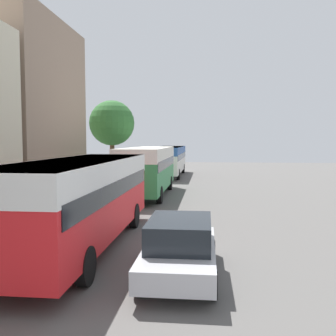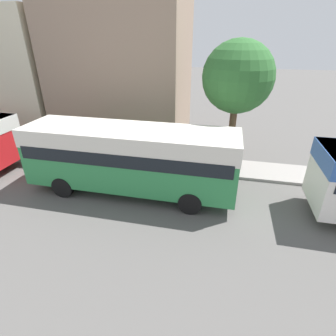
{
  "view_description": "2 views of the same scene",
  "coord_description": "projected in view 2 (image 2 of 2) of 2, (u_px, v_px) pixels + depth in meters",
  "views": [
    {
      "loc": [
        2.18,
        -2.13,
        3.63
      ],
      "look_at": [
        -0.66,
        24.96,
        1.61
      ],
      "focal_mm": 40.0,
      "sensor_mm": 36.0,
      "label": 1
    },
    {
      "loc": [
        8.58,
        26.12,
        6.73
      ],
      "look_at": [
        -0.74,
        24.01,
        1.93
      ],
      "focal_mm": 28.0,
      "sensor_mm": 36.0,
      "label": 2
    }
  ],
  "objects": [
    {
      "name": "building_midblock",
      "position": [
        12.0,
        74.0,
        19.27
      ],
      "size": [
        5.01,
        7.44,
        8.51
      ],
      "color": "beige",
      "rests_on": "ground_plane"
    },
    {
      "name": "building_far_terrace",
      "position": [
        122.0,
        61.0,
        17.66
      ],
      "size": [
        6.2,
        8.64,
        10.55
      ],
      "color": "gray",
      "rests_on": "ground_plane"
    },
    {
      "name": "street_tree",
      "position": [
        238.0,
        78.0,
        12.75
      ],
      "size": [
        3.5,
        3.5,
        6.57
      ],
      "color": "brown",
      "rests_on": "sidewalk"
    },
    {
      "name": "pedestrian_near_curb",
      "position": [
        182.0,
        148.0,
        15.11
      ],
      "size": [
        0.42,
        0.42,
        1.69
      ],
      "color": "#232838",
      "rests_on": "sidewalk"
    },
    {
      "name": "bus_following",
      "position": [
        130.0,
        152.0,
        11.86
      ],
      "size": [
        2.61,
        9.64,
        3.15
      ],
      "color": "#2D8447",
      "rests_on": "ground_plane"
    }
  ]
}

